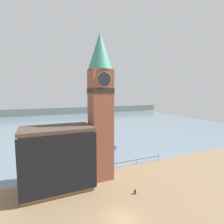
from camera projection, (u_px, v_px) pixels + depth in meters
name	position (u px, v px, depth m)	size (l,w,h in m)	color
ground_plane	(121.00, 220.00, 21.54)	(160.00, 160.00, 0.00)	#846B4C
water	(56.00, 124.00, 88.84)	(160.00, 120.00, 0.00)	slate
far_shoreline	(50.00, 111.00, 124.97)	(180.00, 3.00, 5.00)	slate
pier_railing	(136.00, 160.00, 38.17)	(12.49, 0.08, 1.09)	#232328
clock_tower	(100.00, 103.00, 31.05)	(4.27, 4.27, 25.95)	brown
pier_building	(58.00, 158.00, 28.12)	(11.15, 6.41, 10.23)	#9E754C
boat_near	(107.00, 148.00, 47.18)	(5.63, 4.15, 1.93)	#333856
mooring_bollard_near	(135.00, 192.00, 27.09)	(0.33, 0.33, 0.70)	black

